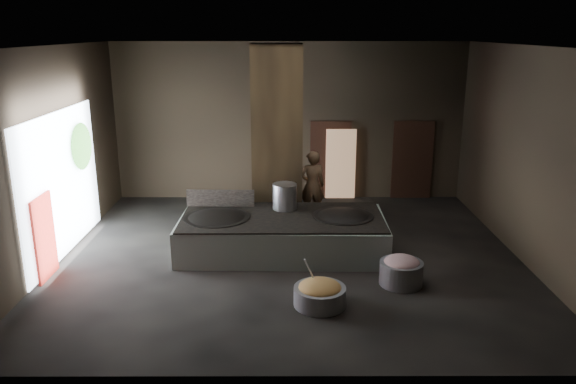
{
  "coord_description": "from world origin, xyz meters",
  "views": [
    {
      "loc": [
        -0.07,
        -11.53,
        4.82
      ],
      "look_at": [
        -0.04,
        0.74,
        1.25
      ],
      "focal_mm": 35.0,
      "sensor_mm": 36.0,
      "label": 1
    }
  ],
  "objects_px": {
    "wok_left": "(217,221)",
    "stock_pot": "(285,196)",
    "hearth_platform": "(282,235)",
    "cook": "(312,186)",
    "meat_basin": "(401,273)",
    "wok_right": "(343,219)",
    "veg_basin": "(320,296)"
  },
  "relations": [
    {
      "from": "hearth_platform",
      "to": "cook",
      "type": "height_order",
      "value": "cook"
    },
    {
      "from": "wok_right",
      "to": "veg_basin",
      "type": "distance_m",
      "value": 2.75
    },
    {
      "from": "hearth_platform",
      "to": "stock_pot",
      "type": "distance_m",
      "value": 0.92
    },
    {
      "from": "wok_right",
      "to": "veg_basin",
      "type": "relative_size",
      "value": 1.41
    },
    {
      "from": "cook",
      "to": "meat_basin",
      "type": "bearing_deg",
      "value": 103.85
    },
    {
      "from": "wok_left",
      "to": "veg_basin",
      "type": "relative_size",
      "value": 1.51
    },
    {
      "from": "hearth_platform",
      "to": "meat_basin",
      "type": "xyz_separation_m",
      "value": [
        2.34,
        -1.69,
        -0.16
      ]
    },
    {
      "from": "wok_right",
      "to": "veg_basin",
      "type": "bearing_deg",
      "value": -104.11
    },
    {
      "from": "hearth_platform",
      "to": "wok_left",
      "type": "relative_size",
      "value": 3.17
    },
    {
      "from": "stock_pot",
      "to": "veg_basin",
      "type": "relative_size",
      "value": 0.63
    },
    {
      "from": "hearth_platform",
      "to": "cook",
      "type": "relative_size",
      "value": 2.47
    },
    {
      "from": "veg_basin",
      "to": "meat_basin",
      "type": "height_order",
      "value": "meat_basin"
    },
    {
      "from": "wok_left",
      "to": "cook",
      "type": "xyz_separation_m",
      "value": [
        2.21,
        2.28,
        0.17
      ]
    },
    {
      "from": "cook",
      "to": "wok_left",
      "type": "bearing_deg",
      "value": 37.75
    },
    {
      "from": "hearth_platform",
      "to": "stock_pot",
      "type": "relative_size",
      "value": 7.67
    },
    {
      "from": "hearth_platform",
      "to": "wok_right",
      "type": "height_order",
      "value": "wok_right"
    },
    {
      "from": "wok_right",
      "to": "meat_basin",
      "type": "distance_m",
      "value": 2.06
    },
    {
      "from": "wok_left",
      "to": "wok_right",
      "type": "distance_m",
      "value": 2.8
    },
    {
      "from": "wok_right",
      "to": "stock_pot",
      "type": "xyz_separation_m",
      "value": [
        -1.3,
        0.5,
        0.38
      ]
    },
    {
      "from": "wok_left",
      "to": "meat_basin",
      "type": "bearing_deg",
      "value": -23.36
    },
    {
      "from": "wok_left",
      "to": "cook",
      "type": "bearing_deg",
      "value": 45.92
    },
    {
      "from": "hearth_platform",
      "to": "veg_basin",
      "type": "xyz_separation_m",
      "value": [
        0.69,
        -2.56,
        -0.22
      ]
    },
    {
      "from": "stock_pot",
      "to": "meat_basin",
      "type": "xyz_separation_m",
      "value": [
        2.29,
        -2.24,
        -0.9
      ]
    },
    {
      "from": "meat_basin",
      "to": "wok_left",
      "type": "bearing_deg",
      "value": 156.64
    },
    {
      "from": "hearth_platform",
      "to": "cook",
      "type": "xyz_separation_m",
      "value": [
        0.76,
        2.23,
        0.52
      ]
    },
    {
      "from": "wok_right",
      "to": "veg_basin",
      "type": "xyz_separation_m",
      "value": [
        -0.66,
        -2.61,
        -0.58
      ]
    },
    {
      "from": "wok_left",
      "to": "stock_pot",
      "type": "distance_m",
      "value": 1.66
    },
    {
      "from": "hearth_platform",
      "to": "wok_left",
      "type": "bearing_deg",
      "value": -176.82
    },
    {
      "from": "wok_left",
      "to": "wok_right",
      "type": "bearing_deg",
      "value": 2.05
    },
    {
      "from": "hearth_platform",
      "to": "wok_right",
      "type": "relative_size",
      "value": 3.41
    },
    {
      "from": "hearth_platform",
      "to": "wok_right",
      "type": "xyz_separation_m",
      "value": [
        1.35,
        0.05,
        0.36
      ]
    },
    {
      "from": "wok_left",
      "to": "veg_basin",
      "type": "distance_m",
      "value": 3.35
    }
  ]
}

